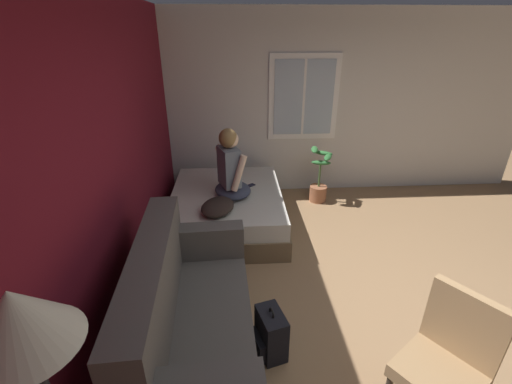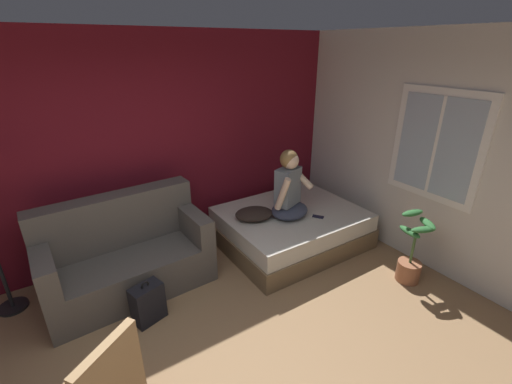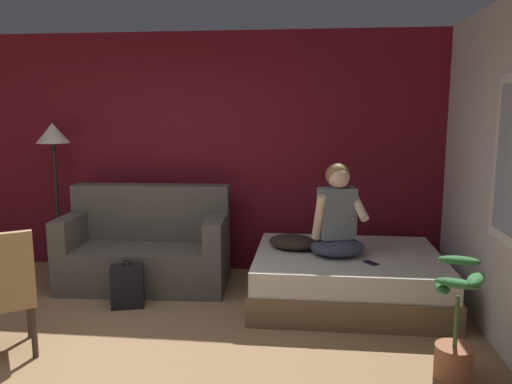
{
  "view_description": "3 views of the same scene",
  "coord_description": "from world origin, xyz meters",
  "px_view_note": "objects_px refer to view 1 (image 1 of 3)",
  "views": [
    {
      "loc": [
        -2.13,
        1.42,
        2.39
      ],
      "look_at": [
        1.17,
        1.22,
        0.82
      ],
      "focal_mm": 24.0,
      "sensor_mm": 36.0,
      "label": 1
    },
    {
      "loc": [
        -0.7,
        -1.6,
        2.52
      ],
      "look_at": [
        1.36,
        1.58,
        0.88
      ],
      "focal_mm": 24.0,
      "sensor_mm": 36.0,
      "label": 2
    },
    {
      "loc": [
        1.54,
        -3.15,
        1.83
      ],
      "look_at": [
        1.06,
        1.22,
        1.12
      ],
      "focal_mm": 35.0,
      "sensor_mm": 36.0,
      "label": 3
    }
  ],
  "objects_px": {
    "bed": "(227,209)",
    "throw_pillow": "(218,207)",
    "cell_phone": "(250,185)",
    "floor_lamp": "(32,355)",
    "side_chair": "(447,359)",
    "potted_plant": "(319,183)",
    "person_seated": "(231,170)",
    "backpack": "(270,334)",
    "couch": "(189,320)"
  },
  "relations": [
    {
      "from": "bed",
      "to": "side_chair",
      "type": "xyz_separation_m",
      "value": [
        -2.64,
        -1.42,
        0.3
      ]
    },
    {
      "from": "throw_pillow",
      "to": "cell_phone",
      "type": "distance_m",
      "value": 0.83
    },
    {
      "from": "throw_pillow",
      "to": "floor_lamp",
      "type": "bearing_deg",
      "value": 170.27
    },
    {
      "from": "bed",
      "to": "cell_phone",
      "type": "xyz_separation_m",
      "value": [
        0.18,
        -0.32,
        0.25
      ]
    },
    {
      "from": "couch",
      "to": "backpack",
      "type": "relative_size",
      "value": 3.8
    },
    {
      "from": "bed",
      "to": "couch",
      "type": "height_order",
      "value": "couch"
    },
    {
      "from": "bed",
      "to": "side_chair",
      "type": "distance_m",
      "value": 3.01
    },
    {
      "from": "throw_pillow",
      "to": "cell_phone",
      "type": "xyz_separation_m",
      "value": [
        0.72,
        -0.41,
        -0.07
      ]
    },
    {
      "from": "couch",
      "to": "cell_phone",
      "type": "xyz_separation_m",
      "value": [
        2.26,
        -0.57,
        0.09
      ]
    },
    {
      "from": "throw_pillow",
      "to": "bed",
      "type": "bearing_deg",
      "value": -9.66
    },
    {
      "from": "person_seated",
      "to": "backpack",
      "type": "bearing_deg",
      "value": -171.23
    },
    {
      "from": "side_chair",
      "to": "floor_lamp",
      "type": "bearing_deg",
      "value": 106.32
    },
    {
      "from": "couch",
      "to": "cell_phone",
      "type": "distance_m",
      "value": 2.34
    },
    {
      "from": "bed",
      "to": "floor_lamp",
      "type": "distance_m",
      "value": 3.47
    },
    {
      "from": "potted_plant",
      "to": "side_chair",
      "type": "bearing_deg",
      "value": -179.34
    },
    {
      "from": "backpack",
      "to": "throw_pillow",
      "type": "height_order",
      "value": "throw_pillow"
    },
    {
      "from": "backpack",
      "to": "floor_lamp",
      "type": "bearing_deg",
      "value": 141.17
    },
    {
      "from": "couch",
      "to": "potted_plant",
      "type": "bearing_deg",
      "value": -31.15
    },
    {
      "from": "bed",
      "to": "throw_pillow",
      "type": "height_order",
      "value": "throw_pillow"
    },
    {
      "from": "couch",
      "to": "potted_plant",
      "type": "xyz_separation_m",
      "value": [
        2.71,
        -1.64,
        -0.09
      ]
    },
    {
      "from": "side_chair",
      "to": "cell_phone",
      "type": "height_order",
      "value": "side_chair"
    },
    {
      "from": "person_seated",
      "to": "floor_lamp",
      "type": "xyz_separation_m",
      "value": [
        -3.1,
        0.62,
        0.59
      ]
    },
    {
      "from": "couch",
      "to": "person_seated",
      "type": "distance_m",
      "value": 2.04
    },
    {
      "from": "bed",
      "to": "side_chair",
      "type": "bearing_deg",
      "value": -151.68
    },
    {
      "from": "throw_pillow",
      "to": "potted_plant",
      "type": "bearing_deg",
      "value": -51.68
    },
    {
      "from": "bed",
      "to": "throw_pillow",
      "type": "bearing_deg",
      "value": 170.34
    },
    {
      "from": "couch",
      "to": "side_chair",
      "type": "xyz_separation_m",
      "value": [
        -0.56,
        -1.68,
        0.14
      ]
    },
    {
      "from": "bed",
      "to": "person_seated",
      "type": "relative_size",
      "value": 2.07
    },
    {
      "from": "bed",
      "to": "potted_plant",
      "type": "xyz_separation_m",
      "value": [
        0.63,
        -1.38,
        0.07
      ]
    },
    {
      "from": "bed",
      "to": "person_seated",
      "type": "height_order",
      "value": "person_seated"
    },
    {
      "from": "side_chair",
      "to": "backpack",
      "type": "height_order",
      "value": "side_chair"
    },
    {
      "from": "couch",
      "to": "backpack",
      "type": "xyz_separation_m",
      "value": [
        0.01,
        -0.63,
        -0.2
      ]
    },
    {
      "from": "side_chair",
      "to": "person_seated",
      "type": "xyz_separation_m",
      "value": [
        2.52,
        1.35,
        0.3
      ]
    },
    {
      "from": "cell_phone",
      "to": "potted_plant",
      "type": "bearing_deg",
      "value": 76.78
    },
    {
      "from": "cell_phone",
      "to": "potted_plant",
      "type": "xyz_separation_m",
      "value": [
        0.45,
        -1.07,
        -0.18
      ]
    },
    {
      "from": "side_chair",
      "to": "floor_lamp",
      "type": "distance_m",
      "value": 2.24
    },
    {
      "from": "person_seated",
      "to": "throw_pillow",
      "type": "height_order",
      "value": "person_seated"
    },
    {
      "from": "side_chair",
      "to": "person_seated",
      "type": "relative_size",
      "value": 1.12
    },
    {
      "from": "throw_pillow",
      "to": "floor_lamp",
      "type": "xyz_separation_m",
      "value": [
        -2.68,
        0.46,
        0.88
      ]
    },
    {
      "from": "floor_lamp",
      "to": "potted_plant",
      "type": "xyz_separation_m",
      "value": [
        3.84,
        -1.93,
        -1.13
      ]
    },
    {
      "from": "cell_phone",
      "to": "potted_plant",
      "type": "height_order",
      "value": "potted_plant"
    },
    {
      "from": "couch",
      "to": "person_seated",
      "type": "xyz_separation_m",
      "value": [
        1.97,
        -0.32,
        0.44
      ]
    },
    {
      "from": "side_chair",
      "to": "person_seated",
      "type": "distance_m",
      "value": 2.88
    },
    {
      "from": "bed",
      "to": "side_chair",
      "type": "relative_size",
      "value": 1.85
    },
    {
      "from": "cell_phone",
      "to": "floor_lamp",
      "type": "xyz_separation_m",
      "value": [
        -3.4,
        0.87,
        0.94
      ]
    },
    {
      "from": "side_chair",
      "to": "person_seated",
      "type": "height_order",
      "value": "person_seated"
    },
    {
      "from": "bed",
      "to": "potted_plant",
      "type": "bearing_deg",
      "value": -65.49
    },
    {
      "from": "potted_plant",
      "to": "backpack",
      "type": "bearing_deg",
      "value": 159.44
    },
    {
      "from": "side_chair",
      "to": "throw_pillow",
      "type": "xyz_separation_m",
      "value": [
        2.1,
        1.51,
        0.02
      ]
    },
    {
      "from": "backpack",
      "to": "potted_plant",
      "type": "bearing_deg",
      "value": -20.56
    }
  ]
}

